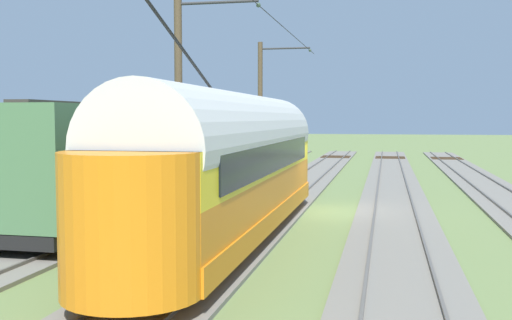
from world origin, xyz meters
The scene contains 10 objects.
ground_plane centered at (0.00, 0.00, 0.00)m, with size 220.00×220.00×0.00m, color olive.
track_adjacent_siding centered at (-2.35, -0.31, 0.05)m, with size 2.80×80.00×0.18m.
track_third_siding centered at (2.35, -0.31, 0.05)m, with size 2.80×80.00×0.18m.
track_outer_siding centered at (7.05, -0.31, 0.05)m, with size 2.80×80.00×0.18m.
vintage_streetcar centered at (2.35, 5.83, 2.26)m, with size 2.65×16.69×5.80m.
coach_adjacent centered at (7.06, 3.34, 2.16)m, with size 2.96×13.15×3.85m.
catenary_pole_foreground centered at (5.18, -11.95, 4.17)m, with size 3.14×0.28×7.97m.
catenary_pole_mid_near centered at (5.18, 2.23, 4.17)m, with size 3.14×0.28×7.97m.
overhead_wire_run centered at (2.49, -5.52, 7.44)m, with size 2.93×18.19×0.18m.
track_end_bumper centered at (7.05, -10.21, 0.40)m, with size 1.80×0.60×0.80m, color #B2A519.
Camera 1 is at (-2.01, 22.70, 3.57)m, focal length 42.19 mm.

